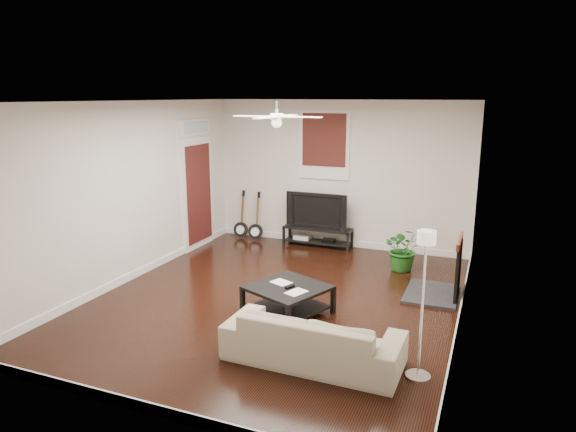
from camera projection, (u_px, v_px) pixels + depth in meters
name	position (u px, v px, depth m)	size (l,w,h in m)	color
room	(277.00, 205.00, 7.17)	(5.01, 6.01, 2.81)	black
brick_accent	(471.00, 205.00, 7.16)	(0.02, 2.20, 2.80)	brown
fireplace	(444.00, 267.00, 7.48)	(0.80, 1.10, 0.92)	black
window_back	(324.00, 145.00, 9.83)	(1.00, 0.06, 1.30)	#3E1811
door_left	(198.00, 183.00, 9.81)	(0.08, 1.00, 2.50)	white
tv_stand	(318.00, 237.00, 10.08)	(1.34, 0.36, 0.38)	black
tv	(318.00, 210.00, 9.97)	(1.20, 0.16, 0.69)	black
coffee_table	(288.00, 300.00, 6.96)	(0.92, 0.92, 0.39)	black
sofa	(313.00, 338.00, 5.67)	(1.95, 0.76, 0.57)	#C3AC92
floor_lamp	(422.00, 306.00, 5.23)	(0.26, 0.26, 1.60)	silver
potted_plant	(404.00, 249.00, 8.64)	(0.68, 0.59, 0.76)	#1E611B
guitar_left	(241.00, 215.00, 10.59)	(0.30, 0.21, 0.98)	black
guitar_right	(255.00, 216.00, 10.43)	(0.30, 0.21, 0.98)	black
ceiling_fan	(277.00, 117.00, 6.89)	(1.24, 1.24, 0.32)	white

